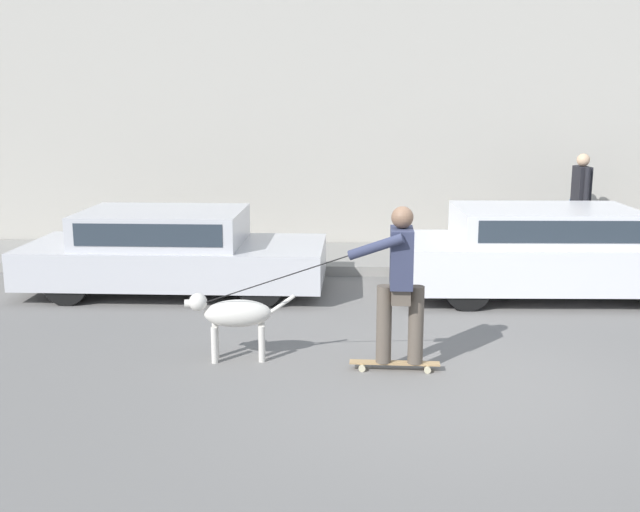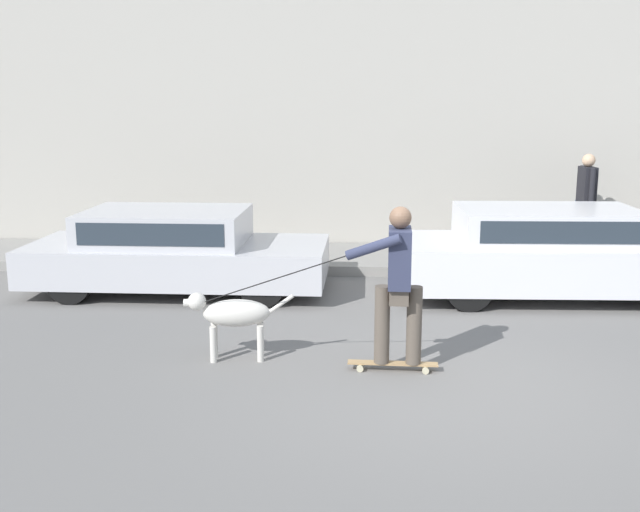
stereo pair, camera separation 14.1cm
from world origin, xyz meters
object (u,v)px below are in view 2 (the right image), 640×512
parked_car_1 (555,254)px  dog (233,315)px  skateboarder (398,279)px  pedestrian_with_bag (586,199)px  parked_car_0 (175,251)px

parked_car_1 → dog: bearing=-146.7°
dog → skateboarder: 1.80m
dog → pedestrian_with_bag: bearing=-141.5°
parked_car_1 → dog: (-4.03, -2.87, -0.13)m
parked_car_1 → dog: size_ratio=3.81×
parked_car_1 → dog: parked_car_1 is taller
parked_car_1 → skateboarder: skateboarder is taller
parked_car_1 → skateboarder: (-2.31, -3.09, 0.34)m
parked_car_1 → pedestrian_with_bag: size_ratio=2.60×
parked_car_0 → dog: bearing=-64.7°
parked_car_0 → skateboarder: bearing=-45.1°
parked_car_1 → pedestrian_with_bag: pedestrian_with_bag is taller
skateboarder → pedestrian_with_bag: size_ratio=1.49×
parked_car_1 → pedestrian_with_bag: (1.00, 2.26, 0.48)m
skateboarder → pedestrian_with_bag: bearing=-120.4°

